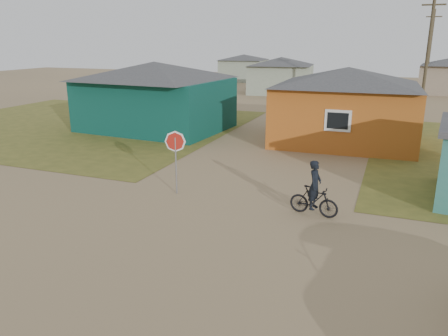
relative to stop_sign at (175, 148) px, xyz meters
The scene contains 10 objects.
ground 4.41m from the stop_sign, 60.44° to the right, with size 120.00×120.00×0.00m, color #987D57.
grass_nw 15.35m from the stop_sign, 141.75° to the left, with size 20.00×18.00×0.00m, color olive.
house_teal 11.88m from the stop_sign, 123.10° to the left, with size 8.93×7.08×4.00m.
house_yellow 11.38m from the stop_sign, 66.63° to the left, with size 7.72×6.76×3.90m.
house_pale_west 30.71m from the stop_sign, 97.46° to the left, with size 7.04×6.15×3.60m.
house_pale_north 44.11m from the stop_sign, 105.77° to the left, with size 6.28×5.81×3.40m.
utility_pole_near 20.47m from the stop_sign, 65.22° to the left, with size 1.40×0.20×8.00m.
utility_pole_far 35.82m from the stop_sign, 74.56° to the left, with size 1.40×0.20×8.00m.
stop_sign is the anchor object (origin of this frame).
cyclist 4.97m from the stop_sign, ahead, with size 1.59×0.68×1.74m.
Camera 1 is at (4.83, -9.40, 5.22)m, focal length 35.00 mm.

